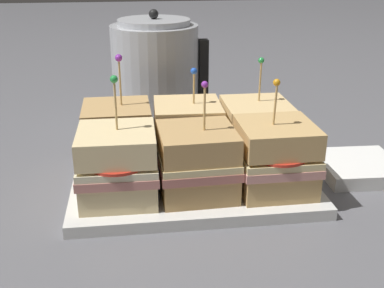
# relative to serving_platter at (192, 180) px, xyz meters

# --- Properties ---
(ground_plane) EXTENTS (6.00, 6.00, 0.00)m
(ground_plane) POSITION_rel_serving_platter_xyz_m (0.00, 0.00, -0.01)
(ground_plane) COLOR slate
(serving_platter) EXTENTS (0.38, 0.27, 0.02)m
(serving_platter) POSITION_rel_serving_platter_xyz_m (0.00, 0.00, 0.00)
(serving_platter) COLOR silver
(serving_platter) RESTS_ON ground_plane
(sandwich_front_left) EXTENTS (0.12, 0.12, 0.18)m
(sandwich_front_left) POSITION_rel_serving_platter_xyz_m (-0.12, -0.06, 0.06)
(sandwich_front_left) COLOR beige
(sandwich_front_left) RESTS_ON serving_platter
(sandwich_front_center) EXTENTS (0.12, 0.12, 0.17)m
(sandwich_front_center) POSITION_rel_serving_platter_xyz_m (0.00, -0.06, 0.06)
(sandwich_front_center) COLOR tan
(sandwich_front_center) RESTS_ON serving_platter
(sandwich_front_right) EXTENTS (0.12, 0.12, 0.17)m
(sandwich_front_right) POSITION_rel_serving_platter_xyz_m (0.12, -0.06, 0.06)
(sandwich_front_right) COLOR tan
(sandwich_front_right) RESTS_ON serving_platter
(sandwich_back_left) EXTENTS (0.12, 0.12, 0.19)m
(sandwich_back_left) POSITION_rel_serving_platter_xyz_m (-0.12, 0.06, 0.06)
(sandwich_back_left) COLOR tan
(sandwich_back_left) RESTS_ON serving_platter
(sandwich_back_center) EXTENTS (0.12, 0.12, 0.17)m
(sandwich_back_center) POSITION_rel_serving_platter_xyz_m (-0.00, 0.06, 0.06)
(sandwich_back_center) COLOR #DBB77A
(sandwich_back_center) RESTS_ON serving_platter
(sandwich_back_right) EXTENTS (0.12, 0.12, 0.18)m
(sandwich_back_right) POSITION_rel_serving_platter_xyz_m (0.12, 0.06, 0.06)
(sandwich_back_right) COLOR #DBB77A
(sandwich_back_right) RESTS_ON serving_platter
(kettle_steel) EXTENTS (0.21, 0.18, 0.25)m
(kettle_steel) POSITION_rel_serving_platter_xyz_m (-0.04, 0.32, 0.10)
(kettle_steel) COLOR #B7BABF
(kettle_steel) RESTS_ON ground_plane
(napkin_stack) EXTENTS (0.14, 0.14, 0.02)m
(napkin_stack) POSITION_rel_serving_platter_xyz_m (0.29, 0.01, 0.00)
(napkin_stack) COLOR white
(napkin_stack) RESTS_ON ground_plane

